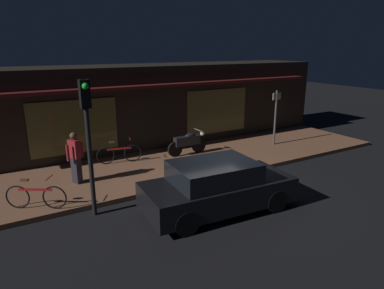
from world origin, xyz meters
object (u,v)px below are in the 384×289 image
at_px(bicycle_extra, 36,196).
at_px(person_photographer, 75,157).
at_px(motorcycle, 188,142).
at_px(parked_car_near, 217,187).
at_px(sign_post, 276,114).
at_px(bicycle_parked, 119,154).
at_px(traffic_light_pole, 87,125).

height_order(bicycle_extra, person_photographer, person_photographer).
relative_size(motorcycle, parked_car_near, 0.40).
relative_size(motorcycle, sign_post, 0.71).
xyz_separation_m(person_photographer, sign_post, (8.62, 0.19, 0.48)).
xyz_separation_m(bicycle_extra, sign_post, (9.98, 1.50, 1.00)).
relative_size(bicycle_extra, sign_post, 0.59).
bearing_deg(parked_car_near, sign_post, 33.67).
relative_size(bicycle_parked, person_photographer, 0.97).
height_order(bicycle_extra, parked_car_near, parked_car_near).
relative_size(motorcycle, person_photographer, 1.02).
height_order(bicycle_parked, person_photographer, person_photographer).
xyz_separation_m(bicycle_parked, parked_car_near, (1.10, -4.83, 0.20)).
relative_size(person_photographer, parked_car_near, 0.40).
bearing_deg(bicycle_extra, traffic_light_pole, -32.81).
bearing_deg(sign_post, bicycle_parked, 171.35).
bearing_deg(traffic_light_pole, motorcycle, 33.09).
height_order(bicycle_parked, sign_post, sign_post).
height_order(bicycle_extra, sign_post, sign_post).
height_order(person_photographer, traffic_light_pole, traffic_light_pole).
bearing_deg(sign_post, bicycle_extra, -171.47).
relative_size(bicycle_parked, parked_car_near, 0.39).
relative_size(bicycle_parked, sign_post, 0.68).
xyz_separation_m(sign_post, traffic_light_pole, (-8.66, -2.34, 0.97)).
bearing_deg(bicycle_parked, traffic_light_pole, -118.79).
bearing_deg(bicycle_extra, person_photographer, 44.00).
bearing_deg(traffic_light_pole, bicycle_extra, 147.19).
distance_m(bicycle_parked, person_photographer, 2.25).
distance_m(bicycle_extra, parked_car_near, 4.86).
xyz_separation_m(bicycle_parked, traffic_light_pole, (-1.86, -3.38, 1.97)).
bearing_deg(motorcycle, traffic_light_pole, -146.91).
relative_size(bicycle_parked, bicycle_extra, 1.14).
xyz_separation_m(motorcycle, person_photographer, (-4.56, -0.84, 0.38)).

